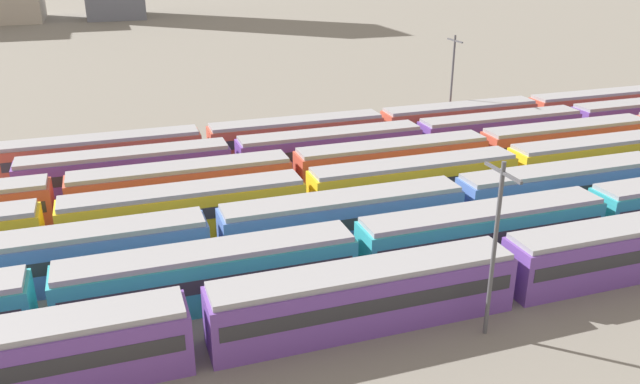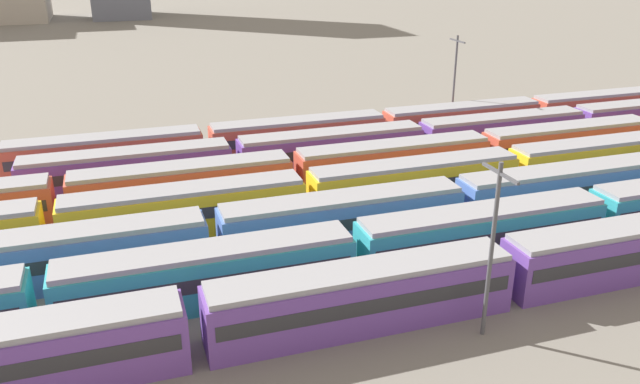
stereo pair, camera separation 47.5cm
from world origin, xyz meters
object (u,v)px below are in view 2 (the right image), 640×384
train_track_1 (595,216)px  train_track_4 (484,152)px  train_track_6 (383,128)px  catenary_pole_1 (454,79)px  train_track_0 (630,249)px  train_track_3 (512,170)px  train_track_5 (502,132)px  catenary_pole_0 (492,243)px

train_track_1 → train_track_4: bearing=88.7°
train_track_4 → train_track_6: 11.97m
catenary_pole_1 → train_track_0: bearing=-99.5°
train_track_1 → train_track_6: bearing=102.1°
train_track_6 → catenary_pole_1: (9.70, 2.72, 4.08)m
train_track_0 → train_track_6: bearing=97.3°
train_track_4 → catenary_pole_1: (3.78, 13.12, 4.08)m
train_track_1 → train_track_3: 10.40m
train_track_3 → train_track_4: size_ratio=1.00×
catenary_pole_1 → train_track_5: bearing=-79.1°
train_track_4 → catenary_pole_0: (-14.60, -23.77, 3.80)m
train_track_4 → train_track_5: (5.31, 5.20, 0.00)m
train_track_4 → catenary_pole_0: bearing=-121.6°
train_track_6 → catenary_pole_1: catenary_pole_1 is taller
catenary_pole_0 → catenary_pole_1: 41.22m
train_track_5 → catenary_pole_1: catenary_pole_1 is taller
train_track_6 → catenary_pole_1: size_ratio=6.89×
train_track_5 → train_track_4: bearing=-135.6°
train_track_1 → train_track_5: 21.56m
train_track_3 → catenary_pole_0: catenary_pole_0 is taller
train_track_6 → train_track_3: bearing=-70.7°
train_track_0 → catenary_pole_1: (5.69, 33.92, 4.08)m
train_track_3 → train_track_6: 16.53m
train_track_1 → train_track_6: 26.59m
train_track_4 → train_track_6: bearing=119.6°
train_track_5 → train_track_1: bearing=-105.3°
train_track_0 → train_track_1: size_ratio=0.83×
train_track_5 → catenary_pole_1: size_ratio=8.63×
catenary_pole_1 → catenary_pole_0: bearing=-116.5°
train_track_3 → train_track_4: same height
train_track_0 → train_track_1: (1.54, 5.20, 0.00)m
train_track_0 → train_track_6: (-4.01, 31.20, 0.00)m
train_track_1 → catenary_pole_1: bearing=81.8°
train_track_6 → train_track_0: bearing=-82.7°
train_track_1 → train_track_3: size_ratio=1.00×
train_track_1 → train_track_5: same height
train_track_0 → catenary_pole_1: size_ratio=8.63×
train_track_4 → catenary_pole_1: catenary_pole_1 is taller
train_track_0 → catenary_pole_0: catenary_pole_0 is taller
train_track_5 → catenary_pole_1: 9.04m
catenary_pole_1 → train_track_1: bearing=-98.2°
train_track_3 → train_track_6: same height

